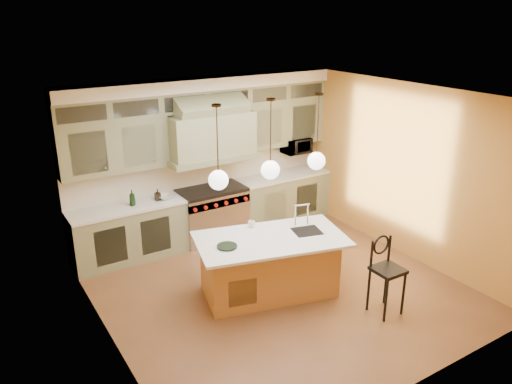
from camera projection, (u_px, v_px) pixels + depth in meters
floor at (279, 289)px, 7.55m from camera, size 5.00×5.00×0.00m
ceiling at (282, 96)px, 6.54m from camera, size 5.00×5.00×0.00m
wall_back at (201, 157)px, 9.03m from camera, size 5.00×0.00×5.00m
wall_front at (421, 274)px, 5.06m from camera, size 5.00×0.00×5.00m
wall_left at (104, 241)px, 5.79m from camera, size 0.00×5.00×5.00m
wall_right at (403, 171)px, 8.29m from camera, size 0.00×5.00×5.00m
back_cabinetry at (208, 162)px, 8.82m from camera, size 5.00×0.77×2.90m
range at (212, 213)px, 9.08m from camera, size 1.20×0.74×0.96m
kitchen_island at (270, 264)px, 7.29m from camera, size 2.34×1.64×1.35m
counter_stool at (386, 271)px, 6.78m from camera, size 0.39×0.39×1.11m
microwave at (296, 146)px, 9.81m from camera, size 0.54×0.37×0.30m
oil_bottle_a at (132, 198)px, 8.16m from camera, size 0.11×0.11×0.26m
oil_bottle_b at (158, 195)px, 8.39m from camera, size 0.09×0.09×0.19m
fruit_bowl at (165, 197)px, 8.48m from camera, size 0.29×0.29×0.07m
cup at (251, 224)px, 7.42m from camera, size 0.12×0.12×0.10m
pendant_left at (218, 178)px, 6.38m from camera, size 0.26×0.26×1.11m
pendant_center at (270, 168)px, 6.78m from camera, size 0.26×0.26×1.11m
pendant_right at (316, 159)px, 7.18m from camera, size 0.26×0.26×1.11m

